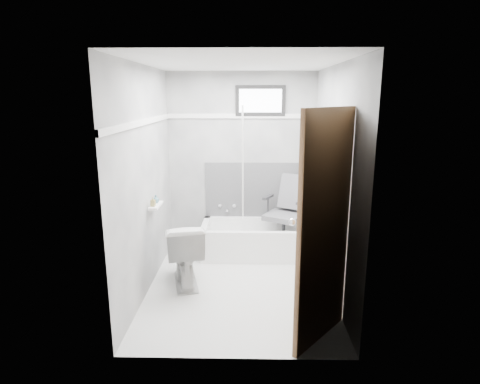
{
  "coord_description": "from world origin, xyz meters",
  "views": [
    {
      "loc": [
        0.1,
        -4.15,
        2.08
      ],
      "look_at": [
        0.0,
        0.35,
        1.0
      ],
      "focal_mm": 30.0,
      "sensor_mm": 36.0,
      "label": 1
    }
  ],
  "objects_px": {
    "bathtub": "(258,239)",
    "toilet": "(184,253)",
    "soap_bottle_b": "(156,199)",
    "office_chair": "(284,211)",
    "soap_bottle_a": "(153,202)",
    "door": "(365,243)"
  },
  "relations": [
    {
      "from": "soap_bottle_a",
      "to": "soap_bottle_b",
      "type": "bearing_deg",
      "value": 90.0
    },
    {
      "from": "door",
      "to": "soap_bottle_b",
      "type": "bearing_deg",
      "value": 142.94
    },
    {
      "from": "door",
      "to": "soap_bottle_a",
      "type": "distance_m",
      "value": 2.32
    },
    {
      "from": "bathtub",
      "to": "toilet",
      "type": "distance_m",
      "value": 1.24
    },
    {
      "from": "office_chair",
      "to": "soap_bottle_a",
      "type": "xyz_separation_m",
      "value": [
        -1.51,
        -0.95,
        0.38
      ]
    },
    {
      "from": "toilet",
      "to": "soap_bottle_a",
      "type": "bearing_deg",
      "value": -10.49
    },
    {
      "from": "bathtub",
      "to": "toilet",
      "type": "relative_size",
      "value": 2.03
    },
    {
      "from": "office_chair",
      "to": "door",
      "type": "distance_m",
      "value": 2.33
    },
    {
      "from": "bathtub",
      "to": "toilet",
      "type": "bearing_deg",
      "value": -133.91
    },
    {
      "from": "bathtub",
      "to": "toilet",
      "type": "xyz_separation_m",
      "value": [
        -0.85,
        -0.88,
        0.15
      ]
    },
    {
      "from": "office_chair",
      "to": "toilet",
      "type": "distance_m",
      "value": 1.53
    },
    {
      "from": "toilet",
      "to": "door",
      "type": "bearing_deg",
      "value": 126.81
    },
    {
      "from": "toilet",
      "to": "soap_bottle_b",
      "type": "bearing_deg",
      "value": -34.56
    },
    {
      "from": "bathtub",
      "to": "soap_bottle_a",
      "type": "xyz_separation_m",
      "value": [
        -1.17,
        -0.9,
        0.76
      ]
    },
    {
      "from": "bathtub",
      "to": "soap_bottle_a",
      "type": "bearing_deg",
      "value": -142.43
    },
    {
      "from": "soap_bottle_b",
      "to": "bathtub",
      "type": "bearing_deg",
      "value": 33.0
    },
    {
      "from": "soap_bottle_b",
      "to": "toilet",
      "type": "bearing_deg",
      "value": -21.04
    },
    {
      "from": "bathtub",
      "to": "office_chair",
      "type": "relative_size",
      "value": 1.6
    },
    {
      "from": "toilet",
      "to": "door",
      "type": "xyz_separation_m",
      "value": [
        1.6,
        -1.33,
        0.64
      ]
    },
    {
      "from": "office_chair",
      "to": "soap_bottle_a",
      "type": "relative_size",
      "value": 8.9
    },
    {
      "from": "bathtub",
      "to": "soap_bottle_b",
      "type": "height_order",
      "value": "soap_bottle_b"
    },
    {
      "from": "bathtub",
      "to": "office_chair",
      "type": "xyz_separation_m",
      "value": [
        0.34,
        0.05,
        0.38
      ]
    }
  ]
}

